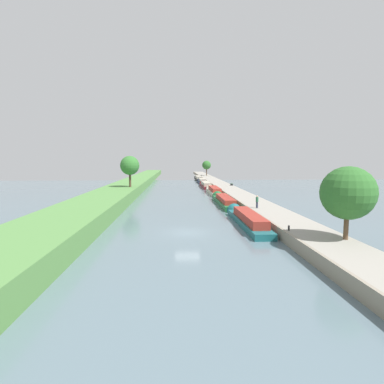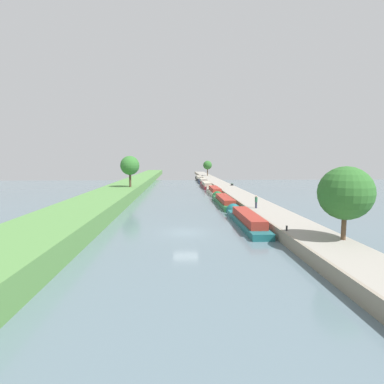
% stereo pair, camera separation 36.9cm
% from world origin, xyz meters
% --- Properties ---
extents(ground_plane, '(160.00, 160.00, 0.00)m').
position_xyz_m(ground_plane, '(0.00, 0.00, 0.00)').
color(ground_plane, slate).
extents(left_grassy_bank, '(7.21, 260.00, 1.96)m').
position_xyz_m(left_grassy_bank, '(-12.18, 0.00, 0.98)').
color(left_grassy_bank, '#518442').
rests_on(left_grassy_bank, ground_plane).
extents(right_towpath, '(4.46, 260.00, 1.06)m').
position_xyz_m(right_towpath, '(10.80, 0.00, 0.53)').
color(right_towpath, gray).
rests_on(right_towpath, ground_plane).
extents(stone_quay, '(0.25, 260.00, 1.11)m').
position_xyz_m(stone_quay, '(8.45, 0.00, 0.55)').
color(stone_quay, gray).
rests_on(stone_quay, ground_plane).
extents(narrowboat_teal, '(2.06, 15.09, 2.18)m').
position_xyz_m(narrowboat_teal, '(6.92, 3.70, 0.62)').
color(narrowboat_teal, '#195B60').
rests_on(narrowboat_teal, ground_plane).
extents(narrowboat_green, '(2.12, 15.67, 2.08)m').
position_xyz_m(narrowboat_green, '(6.84, 19.74, 0.58)').
color(narrowboat_green, '#1E6033').
rests_on(narrowboat_green, ground_plane).
extents(narrowboat_cream, '(2.08, 13.88, 2.17)m').
position_xyz_m(narrowboat_cream, '(7.13, 35.29, 0.63)').
color(narrowboat_cream, beige).
rests_on(narrowboat_cream, ground_plane).
extents(narrowboat_maroon, '(2.13, 14.76, 2.21)m').
position_xyz_m(narrowboat_maroon, '(6.82, 50.73, 0.62)').
color(narrowboat_maroon, maroon).
rests_on(narrowboat_maroon, ground_plane).
extents(narrowboat_navy, '(2.06, 11.63, 2.11)m').
position_xyz_m(narrowboat_navy, '(7.14, 65.64, 0.59)').
color(narrowboat_navy, '#141E42').
rests_on(narrowboat_navy, ground_plane).
extents(narrowboat_black, '(2.06, 14.47, 2.14)m').
position_xyz_m(narrowboat_black, '(7.05, 80.36, 0.61)').
color(narrowboat_black, black).
rests_on(narrowboat_black, ground_plane).
extents(tree_rightbank_near, '(4.18, 4.18, 5.79)m').
position_xyz_m(tree_rightbank_near, '(12.24, -7.34, 4.75)').
color(tree_rightbank_near, brown).
rests_on(tree_rightbank_near, right_towpath).
extents(tree_rightbank_midnear, '(3.45, 3.45, 5.86)m').
position_xyz_m(tree_rightbank_midnear, '(11.14, 89.86, 5.17)').
color(tree_rightbank_midnear, '#4C3828').
rests_on(tree_rightbank_midnear, right_towpath).
extents(tree_leftbank_downstream, '(3.74, 3.74, 6.12)m').
position_xyz_m(tree_leftbank_downstream, '(-10.11, 30.40, 6.18)').
color(tree_leftbank_downstream, '#4C3828').
rests_on(tree_leftbank_downstream, left_grassy_bank).
extents(person_walking, '(0.34, 0.34, 1.66)m').
position_xyz_m(person_walking, '(9.41, 8.54, 1.93)').
color(person_walking, '#282D42').
rests_on(person_walking, right_towpath).
extents(mooring_bollard_near, '(0.16, 0.16, 0.45)m').
position_xyz_m(mooring_bollard_near, '(8.87, -4.13, 1.28)').
color(mooring_bollard_near, black).
rests_on(mooring_bollard_near, right_towpath).
extents(mooring_bollard_far, '(0.16, 0.16, 0.45)m').
position_xyz_m(mooring_bollard_far, '(8.87, 86.69, 1.28)').
color(mooring_bollard_far, black).
rests_on(mooring_bollard_far, right_towpath).
extents(park_bench, '(0.44, 1.50, 0.47)m').
position_xyz_m(park_bench, '(12.58, 43.58, 1.41)').
color(park_bench, '#333338').
rests_on(park_bench, right_towpath).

